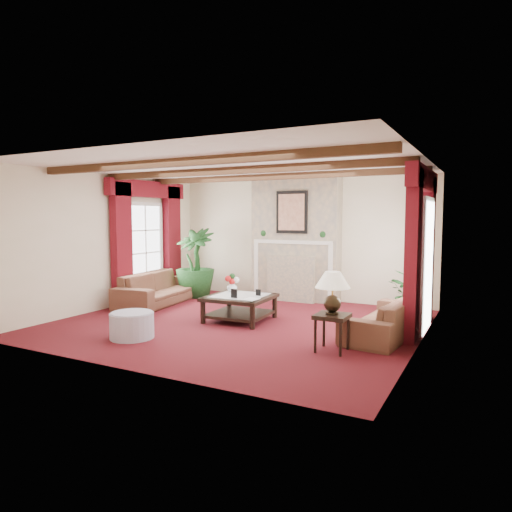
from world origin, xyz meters
The scene contains 23 objects.
floor centered at (0.00, 0.00, 0.00)m, with size 6.00×6.00×0.00m, color #500E18.
ceiling centered at (0.00, 0.00, 2.70)m, with size 6.00×6.00×0.00m, color white.
back_wall centered at (0.00, 2.75, 1.35)m, with size 6.00×0.02×2.70m, color beige.
left_wall centered at (-3.00, 0.00, 1.35)m, with size 0.02×5.50×2.70m, color beige.
right_wall centered at (3.00, 0.00, 1.35)m, with size 0.02×5.50×2.70m, color beige.
ceiling_beams centered at (0.00, 0.00, 2.64)m, with size 6.00×3.00×0.12m, color #361F11, non-canonical shape.
fireplace centered at (0.00, 2.55, 2.70)m, with size 2.00×0.52×2.70m, color tan, non-canonical shape.
french_door_left centered at (-2.97, 1.00, 2.13)m, with size 0.10×1.10×2.16m, color white, non-canonical shape.
french_door_right centered at (2.97, 1.00, 2.13)m, with size 0.10×1.10×2.16m, color white, non-canonical shape.
curtains_left centered at (-2.86, 1.00, 2.55)m, with size 0.20×2.40×2.55m, color #550B12, non-canonical shape.
curtains_right centered at (2.86, 1.00, 2.55)m, with size 0.20×2.40×2.55m, color #550B12, non-canonical shape.
sofa_left centered at (-2.41, 0.79, 0.44)m, with size 0.96×2.33×0.88m, color #350E14.
sofa_right centered at (2.45, 0.32, 0.39)m, with size 0.79×2.05×0.78m, color #350E14.
potted_palm centered at (-2.20, 1.82, 0.44)m, with size 0.91×1.60×0.89m, color black.
small_plant centered at (2.63, 1.76, 0.35)m, with size 1.20×1.20×0.70m, color black.
coffee_table centered at (-0.08, 0.19, 0.22)m, with size 1.09×1.09×0.45m, color black, non-canonical shape.
side_table centered at (1.98, -0.85, 0.26)m, with size 0.44×0.44×0.52m, color black, non-canonical shape.
ottoman centered at (-0.95, -1.61, 0.19)m, with size 0.67×0.67×0.39m, color #9996AA.
table_lamp centered at (1.98, -0.85, 0.82)m, with size 0.48×0.48×0.61m, color black, non-canonical shape.
flower_vase centered at (-0.42, 0.50, 0.54)m, with size 0.25×0.25×0.19m, color silver.
book centered at (0.20, -0.11, 0.60)m, with size 0.22×0.03×0.30m, color black.
photo_frame_a centered at (-0.03, -0.09, 0.53)m, with size 0.12×0.02×0.16m, color black, non-canonical shape.
photo_frame_b centered at (0.24, 0.30, 0.51)m, with size 0.10×0.02×0.12m, color black, non-canonical shape.
Camera 1 is at (3.91, -6.80, 1.86)m, focal length 32.00 mm.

